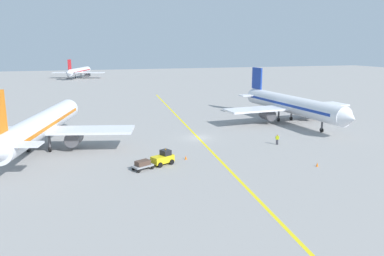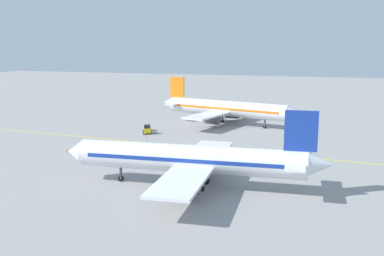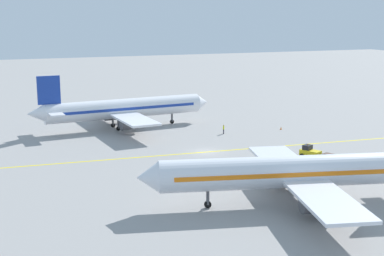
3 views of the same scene
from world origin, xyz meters
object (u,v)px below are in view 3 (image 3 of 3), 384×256
ground_crew_worker (224,129)px  airplane_adjacent_stand (123,109)px  baggage_cart_trailing (330,157)px  traffic_cone_mid_apron (281,128)px  baggage_tug_white (310,152)px  traffic_cone_near_nose (289,152)px  airplane_at_gate (296,172)px

ground_crew_worker → airplane_adjacent_stand: bearing=53.2°
baggage_cart_trailing → ground_crew_worker: 23.77m
airplane_adjacent_stand → traffic_cone_mid_apron: bearing=-114.2°
baggage_tug_white → baggage_cart_trailing: bearing=-154.9°
airplane_adjacent_stand → traffic_cone_near_nose: airplane_adjacent_stand is taller
traffic_cone_mid_apron → baggage_cart_trailing: bearing=166.5°
airplane_at_gate → traffic_cone_mid_apron: 40.72m
baggage_cart_trailing → traffic_cone_near_nose: baggage_cart_trailing is taller
baggage_cart_trailing → ground_crew_worker: ground_crew_worker is taller
airplane_adjacent_stand → ground_crew_worker: (-11.57, -15.47, -2.80)m
traffic_cone_near_nose → airplane_at_gate: bearing=149.6°
baggage_cart_trailing → traffic_cone_mid_apron: baggage_cart_trailing is taller
baggage_cart_trailing → traffic_cone_near_nose: 7.11m
baggage_tug_white → ground_crew_worker: baggage_tug_white is taller
airplane_at_gate → baggage_tug_white: (16.14, -12.87, -2.81)m
baggage_cart_trailing → ground_crew_worker: size_ratio=1.76×
traffic_cone_near_nose → traffic_cone_mid_apron: 17.76m
traffic_cone_near_nose → traffic_cone_mid_apron: bearing=-27.1°
baggage_cart_trailing → traffic_cone_near_nose: (6.55, 2.73, -0.49)m
traffic_cone_near_nose → airplane_adjacent_stand: bearing=34.2°
airplane_at_gate → ground_crew_worker: 37.07m
traffic_cone_mid_apron → ground_crew_worker: bearing=87.2°
airplane_at_gate → airplane_adjacent_stand: bearing=8.9°
ground_crew_worker → traffic_cone_mid_apron: ground_crew_worker is taller
airplane_at_gate → airplane_adjacent_stand: 48.23m
baggage_cart_trailing → traffic_cone_mid_apron: size_ratio=5.36×
baggage_tug_white → traffic_cone_mid_apron: size_ratio=6.10×
airplane_adjacent_stand → traffic_cone_mid_apron: (-12.14, -27.07, -3.43)m
airplane_adjacent_stand → ground_crew_worker: 19.52m
baggage_tug_white → baggage_cart_trailing: baggage_tug_white is taller
airplane_at_gate → baggage_cart_trailing: 19.63m
ground_crew_worker → traffic_cone_near_nose: bearing=-167.9°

